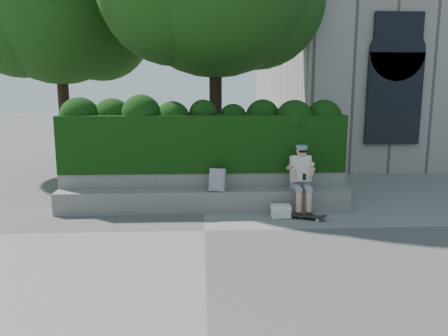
{
  "coord_description": "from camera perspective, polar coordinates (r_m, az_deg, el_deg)",
  "views": [
    {
      "loc": [
        -0.04,
        -7.46,
        2.49
      ],
      "look_at": [
        0.4,
        1.0,
        0.95
      ],
      "focal_mm": 35.0,
      "sensor_mm": 36.0,
      "label": 1
    }
  ],
  "objects": [
    {
      "name": "backpack_plaid",
      "position": [
        8.8,
        -0.85,
        -1.57
      ],
      "size": [
        0.34,
        0.24,
        0.46
      ],
      "primitive_type": "cube",
      "rotation": [
        0.0,
        0.0,
        -0.25
      ],
      "color": "#A9AAAE",
      "rests_on": "bench_ledge"
    },
    {
      "name": "tree_right",
      "position": [
        14.64,
        -20.89,
        18.92
      ],
      "size": [
        4.48,
        4.48,
        7.1
      ],
      "rotation": [
        0.0,
        0.0,
        0.04
      ],
      "color": "black",
      "rests_on": "ground"
    },
    {
      "name": "bench_ledge",
      "position": [
        9.0,
        -2.63,
        -4.28
      ],
      "size": [
        6.0,
        0.45,
        0.45
      ],
      "primitive_type": "cube",
      "color": "gray",
      "rests_on": "ground"
    },
    {
      "name": "backpack_ground",
      "position": [
        8.69,
        7.42,
        -5.6
      ],
      "size": [
        0.39,
        0.28,
        0.24
      ],
      "primitive_type": "cube",
      "rotation": [
        0.0,
        0.0,
        -0.04
      ],
      "color": "silver",
      "rests_on": "ground"
    },
    {
      "name": "planter_wall",
      "position": [
        9.43,
        -2.66,
        -2.67
      ],
      "size": [
        6.0,
        0.5,
        0.75
      ],
      "primitive_type": "cube",
      "color": "gray",
      "rests_on": "ground"
    },
    {
      "name": "person",
      "position": [
        8.93,
        10.02,
        -1.08
      ],
      "size": [
        0.4,
        0.76,
        1.38
      ],
      "color": "gray",
      "rests_on": "ground"
    },
    {
      "name": "ground",
      "position": [
        7.86,
        -2.55,
        -8.17
      ],
      "size": [
        80.0,
        80.0,
        0.0
      ],
      "primitive_type": "plane",
      "color": "slate",
      "rests_on": "ground"
    },
    {
      "name": "hedge",
      "position": [
        9.48,
        -2.72,
        3.39
      ],
      "size": [
        6.0,
        1.0,
        1.2
      ],
      "primitive_type": "cube",
      "color": "black",
      "rests_on": "planter_wall"
    },
    {
      "name": "skateboard",
      "position": [
        8.65,
        10.46,
        -6.16
      ],
      "size": [
        0.75,
        0.47,
        0.08
      ],
      "rotation": [
        0.0,
        0.0,
        -0.41
      ],
      "color": "black",
      "rests_on": "ground"
    }
  ]
}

